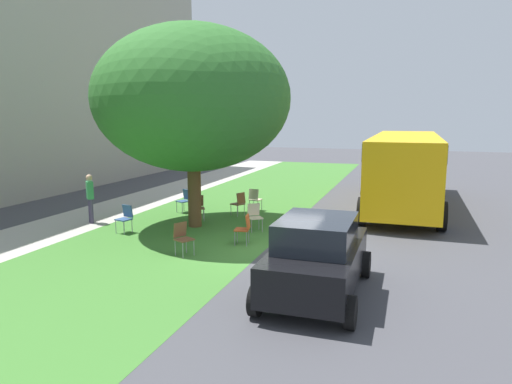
{
  "coord_description": "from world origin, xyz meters",
  "views": [
    {
      "loc": [
        -11.89,
        -3.5,
        3.69
      ],
      "look_at": [
        2.3,
        1.23,
        1.22
      ],
      "focal_mm": 32.76,
      "sensor_mm": 36.0,
      "label": 1
    }
  ],
  "objects": [
    {
      "name": "chair_3",
      "position": [
        2.84,
        3.57,
        0.52
      ],
      "size": [
        0.57,
        0.57,
        0.88
      ],
      "color": "brown",
      "rests_on": "ground"
    },
    {
      "name": "grass_verge",
      "position": [
        0.0,
        3.2,
        0.0
      ],
      "size": [
        48.0,
        6.0,
        0.01
      ],
      "primitive_type": "cube",
      "color": "#3D752D",
      "rests_on": "ground"
    },
    {
      "name": "chair_7",
      "position": [
        -1.11,
        2.14,
        0.52
      ],
      "size": [
        0.56,
        0.56,
        0.88
      ],
      "color": "brown",
      "rests_on": "ground"
    },
    {
      "name": "chair_4",
      "position": [
        3.93,
        2.43,
        0.52
      ],
      "size": [
        0.55,
        0.56,
        0.88
      ],
      "color": "brown",
      "rests_on": "ground"
    },
    {
      "name": "chair_1",
      "position": [
        2.0,
        1.17,
        0.52
      ],
      "size": [
        0.58,
        0.58,
        0.88
      ],
      "color": "beige",
      "rests_on": "ground"
    },
    {
      "name": "chair_6",
      "position": [
        3.89,
        4.64,
        0.52
      ],
      "size": [
        0.56,
        0.56,
        0.88
      ],
      "color": "#335184",
      "rests_on": "ground"
    },
    {
      "name": "pedestrian_0",
      "position": [
        1.26,
        6.89,
        0.93
      ],
      "size": [
        0.39,
        0.4,
        1.69
      ],
      "color": "#3F3851",
      "rests_on": "ground"
    },
    {
      "name": "sidewalk_strip",
      "position": [
        0.0,
        7.6,
        0.0
      ],
      "size": [
        48.0,
        2.8,
        0.01
      ],
      "primitive_type": "cube",
      "color": "#ADA89E",
      "rests_on": "ground"
    },
    {
      "name": "school_bus",
      "position": [
        7.88,
        -3.28,
        1.76
      ],
      "size": [
        10.4,
        2.8,
        2.88
      ],
      "color": "yellow",
      "rests_on": "ground"
    },
    {
      "name": "chair_2",
      "position": [
        0.48,
        4.98,
        0.52
      ],
      "size": [
        0.5,
        0.5,
        0.88
      ],
      "color": "#335184",
      "rests_on": "ground"
    },
    {
      "name": "chair_0",
      "position": [
        0.36,
        0.94,
        0.52
      ],
      "size": [
        0.48,
        0.48,
        0.88
      ],
      "color": "#C64C1E",
      "rests_on": "ground"
    },
    {
      "name": "parked_car",
      "position": [
        -2.75,
        -1.77,
        0.84
      ],
      "size": [
        3.7,
        1.92,
        1.65
      ],
      "color": "black",
      "rests_on": "ground"
    },
    {
      "name": "ground",
      "position": [
        0.0,
        0.0,
        0.0
      ],
      "size": [
        80.0,
        80.0,
        0.0
      ],
      "primitive_type": "plane",
      "color": "#424247"
    },
    {
      "name": "chair_5",
      "position": [
        4.96,
        2.16,
        0.52
      ],
      "size": [
        0.48,
        0.47,
        0.88
      ],
      "color": "beige",
      "rests_on": "ground"
    },
    {
      "name": "street_tree",
      "position": [
        1.95,
        3.27,
        4.2
      ],
      "size": [
        6.32,
        6.32,
        6.55
      ],
      "color": "brown",
      "rests_on": "ground"
    }
  ]
}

